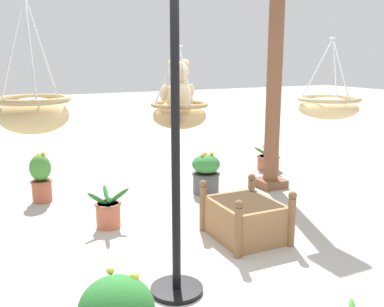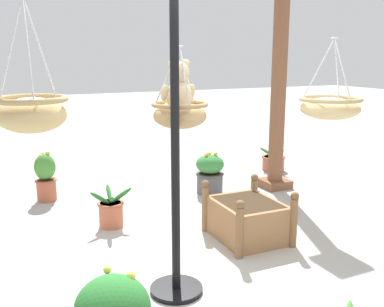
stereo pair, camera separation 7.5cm
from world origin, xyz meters
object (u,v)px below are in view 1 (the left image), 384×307
Objects in this scene: hanging_basket_left_high at (33,113)px; wooden_planter_box at (245,218)px; greenhouse_pillar_right at (274,87)px; potted_plant_bushy_green at (268,161)px; potted_plant_tall_leafy at (108,212)px; hanging_basket_with_teddy at (179,114)px; hanging_basket_right_low at (328,106)px; potted_plant_small_succulent at (41,177)px; potted_plant_fern_front at (206,173)px; teddy_bear at (178,90)px; display_pole_central at (176,197)px.

hanging_basket_left_high is 2.76m from wooden_planter_box.
potted_plant_bushy_green is at bearing 55.84° from greenhouse_pillar_right.
hanging_basket_with_teddy is at bearing -79.27° from potted_plant_tall_leafy.
hanging_basket_right_low is 3.90m from potted_plant_small_succulent.
wooden_planter_box is at bearing -37.56° from potted_plant_tall_leafy.
potted_plant_fern_front is at bearing 21.97° from potted_plant_tall_leafy.
potted_plant_tall_leafy is 0.81× the size of potted_plant_small_succulent.
potted_plant_bushy_green is (4.14, 3.27, -1.44)m from hanging_basket_left_high.
teddy_bear reaches higher than potted_plant_bushy_green.
hanging_basket_left_high is at bearing -155.62° from hanging_basket_with_teddy.
display_pole_central is at bearing 15.71° from hanging_basket_left_high.
potted_plant_bushy_green is at bearing 0.54° from potted_plant_small_succulent.
hanging_basket_right_low is 2.75m from potted_plant_fern_front.
potted_plant_tall_leafy is (-1.24, 0.95, -0.04)m from wooden_planter_box.
hanging_basket_left_high is at bearing -155.57° from wooden_planter_box.
hanging_basket_with_teddy is 1.13× the size of potted_plant_fern_front.
hanging_basket_right_low is at bearing -6.87° from display_pole_central.
greenhouse_pillar_right is (3.57, 2.43, -0.10)m from hanging_basket_left_high.
hanging_basket_with_teddy reaches higher than wooden_planter_box.
potted_plant_fern_front reaches higher than wooden_planter_box.
display_pole_central reaches higher than potted_plant_fern_front.
wooden_planter_box is 2.87m from potted_plant_small_succulent.
greenhouse_pillar_right is 2.36m from wooden_planter_box.
teddy_bear is at bearing 160.38° from hanging_basket_right_low.
teddy_bear is 0.14× the size of greenhouse_pillar_right.
wooden_planter_box is 1.65m from potted_plant_fern_front.
hanging_basket_right_low is 0.81× the size of wooden_planter_box.
teddy_bear is 0.64× the size of hanging_basket_right_low.
display_pole_central reaches higher than teddy_bear.
hanging_basket_left_high reaches higher than potted_plant_fern_front.
potted_plant_fern_front is 1.08× the size of potted_plant_tall_leafy.
display_pole_central is at bearing -136.03° from potted_plant_bushy_green.
potted_plant_tall_leafy is at bearing 100.90° from teddy_bear.
potted_plant_small_succulent is (-2.17, 0.64, 0.04)m from potted_plant_fern_front.
hanging_basket_with_teddy is 0.22× the size of greenhouse_pillar_right.
display_pole_central is 5.94× the size of teddy_bear.
potted_plant_small_succulent is at bearing 113.06° from potted_plant_tall_leafy.
hanging_basket_left_high reaches higher than potted_plant_small_succulent.
teddy_bear is at bearing -73.01° from potted_plant_small_succulent.
potted_plant_small_succulent reaches higher than potted_plant_bushy_green.
potted_plant_small_succulent reaches higher than potted_plant_tall_leafy.
hanging_basket_with_teddy is 4.21m from potted_plant_bushy_green.
potted_plant_tall_leafy is at bearing -158.03° from potted_plant_fern_front.
teddy_bear is 2.79m from potted_plant_fern_front.
potted_plant_fern_front is at bearing 45.40° from hanging_basket_left_high.
potted_plant_bushy_green is at bearing 42.66° from teddy_bear.
display_pole_central is 3.05m from potted_plant_small_succulent.
potted_plant_fern_front is (2.56, 2.60, -1.31)m from hanging_basket_left_high.
wooden_planter_box is 3.01m from potted_plant_bushy_green.
display_pole_central is 4.34m from potted_plant_bushy_green.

